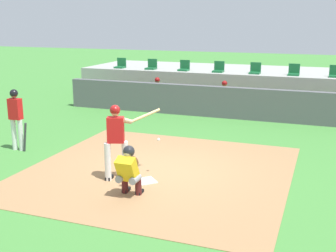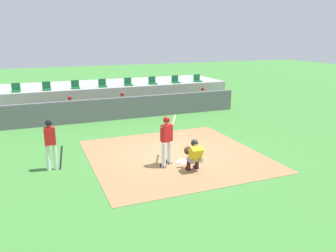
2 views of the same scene
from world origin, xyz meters
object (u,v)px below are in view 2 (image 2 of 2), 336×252
Objects in this scene: stadium_seat_5 at (153,82)px; catcher_crouched at (194,154)px; home_plate at (183,162)px; batter_at_plate at (167,138)px; stadium_seat_6 at (176,81)px; dugout_player_0 at (71,108)px; stadium_seat_3 at (103,85)px; stadium_seat_1 at (47,88)px; stadium_seat_4 at (128,83)px; dugout_player_2 at (203,98)px; stadium_seat_2 at (75,86)px; on_deck_batter at (51,142)px; stadium_seat_7 at (197,80)px; dugout_player_1 at (123,104)px; stadium_seat_0 at (16,89)px.

catcher_crouched is at bearing -102.49° from stadium_seat_5.
stadium_seat_5 reaches higher than home_plate.
batter_at_plate is 3.76× the size of stadium_seat_5.
home_plate is at bearing -111.76° from stadium_seat_6.
stadium_seat_5 is at bearing 20.49° from dugout_player_0.
stadium_seat_1 is at bearing 180.00° from stadium_seat_3.
stadium_seat_4 is at bearing 0.00° from stadium_seat_1.
dugout_player_2 is 7.86m from stadium_seat_2.
stadium_seat_2 is 1.62m from stadium_seat_3.
home_plate is 4.69m from on_deck_batter.
dugout_player_0 is at bearing -105.68° from stadium_seat_2.
stadium_seat_5 is (4.88, 0.00, 0.00)m from stadium_seat_2.
stadium_seat_1 is at bearing 110.18° from catcher_crouched.
on_deck_batter reaches higher than catcher_crouched.
stadium_seat_4 is (5.28, 9.14, 0.51)m from on_deck_batter.
stadium_seat_7 is at bearing 41.99° from on_deck_batter.
stadium_seat_1 is at bearing 108.27° from batter_at_plate.
catcher_crouched is 11.80m from stadium_seat_6.
batter_at_plate is 10.80m from stadium_seat_1.
batter_at_plate is 1.39× the size of dugout_player_0.
stadium_seat_2 reaches higher than dugout_player_1.
batter_at_plate is 8.24m from dugout_player_1.
stadium_seat_1 is at bearing 180.00° from stadium_seat_7.
catcher_crouched is at bearing -110.25° from stadium_seat_6.
stadium_seat_4 is at bearing 0.00° from stadium_seat_3.
dugout_player_0 is 1.00× the size of dugout_player_2.
batter_at_plate is 3.76× the size of stadium_seat_6.
stadium_seat_7 is (5.69, 10.18, 1.51)m from home_plate.
stadium_seat_7 reaches higher than catcher_crouched.
stadium_seat_0 is (-10.79, 2.03, 0.86)m from dugout_player_2.
batter_at_plate is 10.41m from stadium_seat_2.
stadium_seat_7 is at bearing 19.41° from dugout_player_1.
dugout_player_2 is 2.71× the size of stadium_seat_2.
stadium_seat_3 is at bearing 180.00° from stadium_seat_7.
stadium_seat_0 is 1.00× the size of stadium_seat_7.
batter_at_plate is 3.76× the size of stadium_seat_2.
batter_at_plate is at bearing -16.34° from on_deck_batter.
stadium_seat_5 is (5.45, 2.03, 0.86)m from dugout_player_0.
dugout_player_1 is at bearing -70.41° from stadium_seat_3.
stadium_seat_2 and stadium_seat_4 have the same top height.
dugout_player_1 reaches higher than home_plate.
on_deck_batter reaches higher than home_plate.
dugout_player_0 is 1.00× the size of dugout_player_1.
stadium_seat_3 and stadium_seat_7 have the same top height.
stadium_seat_6 is (1.63, 0.00, 0.00)m from stadium_seat_5.
on_deck_batter is at bearing -92.52° from stadium_seat_1.
stadium_seat_7 is (11.38, 0.00, 0.00)m from stadium_seat_0.
batter_at_plate is 10.37m from stadium_seat_4.
stadium_seat_2 is at bearing 180.00° from stadium_seat_6.
stadium_seat_0 reaches higher than dugout_player_0.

